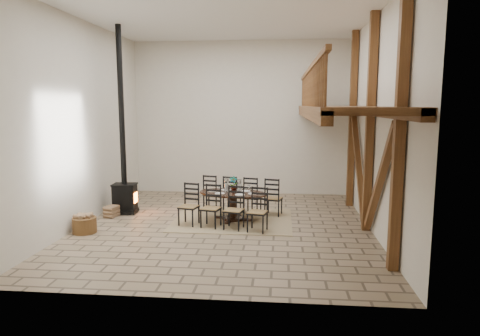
# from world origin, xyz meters

# --- Properties ---
(ground) EXTENTS (8.00, 8.00, 0.00)m
(ground) POSITION_xyz_m (0.00, 0.00, 0.00)
(ground) COLOR gray
(ground) RESTS_ON ground
(room_shell) EXTENTS (7.02, 8.02, 5.01)m
(room_shell) POSITION_xyz_m (1.19, 0.00, 3.01)
(room_shell) COLOR silver
(room_shell) RESTS_ON ground
(rug) EXTENTS (3.00, 2.50, 0.02)m
(rug) POSITION_xyz_m (0.14, 0.54, 0.01)
(rug) COLOR tan
(rug) RESTS_ON ground
(dining_table) EXTENTS (2.56, 2.40, 1.14)m
(dining_table) POSITION_xyz_m (0.14, 0.54, 0.37)
(dining_table) COLOR black
(dining_table) RESTS_ON ground
(wood_stove) EXTENTS (0.66, 0.52, 5.00)m
(wood_stove) POSITION_xyz_m (-2.88, 0.98, 1.13)
(wood_stove) COLOR black
(wood_stove) RESTS_ON ground
(log_basket) EXTENTS (0.55, 0.55, 0.45)m
(log_basket) POSITION_xyz_m (-3.17, -0.87, 0.20)
(log_basket) COLOR brown
(log_basket) RESTS_ON ground
(log_stack) EXTENTS (0.36, 0.44, 0.29)m
(log_stack) POSITION_xyz_m (-3.10, 0.57, 0.15)
(log_stack) COLOR #987255
(log_stack) RESTS_ON ground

